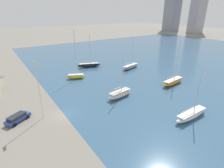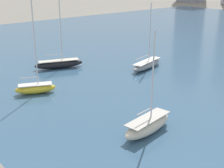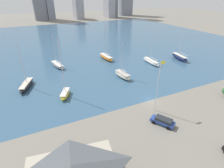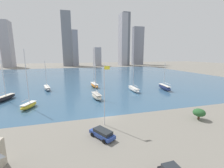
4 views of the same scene
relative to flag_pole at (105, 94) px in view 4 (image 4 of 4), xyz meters
The scene contains 13 objects.
ground_plane 8.03m from the flag_pole, 69.21° to the left, with size 500.00×500.00×0.00m, color gray.
harbor_water 74.33m from the flag_pole, 88.82° to the left, with size 180.00×140.00×0.00m.
flag_pole is the anchor object (origin of this frame).
yard_shrub 22.28m from the flag_pole, ahead, with size 2.66×2.66×2.50m.
distant_city_skyline 175.37m from the flag_pole, 92.77° to the left, with size 212.60×25.92×68.30m.
sailboat_navy 40.51m from the flag_pole, 37.91° to the left, with size 3.37×10.04×11.38m.
sailboat_cream 20.19m from the flag_pole, 85.19° to the left, with size 3.34×8.02×11.75m.
sailboat_yellow 24.46m from the flag_pole, 139.45° to the left, with size 4.32×6.32×16.09m.
sailboat_white 32.23m from the flag_pole, 55.16° to the left, with size 2.16×9.86×11.26m.
sailboat_gray 41.79m from the flag_pole, 113.12° to the left, with size 4.38×9.84×12.27m.
sailboat_orange 38.84m from the flag_pole, 84.16° to the left, with size 3.22×9.94×14.59m.
sailboat_black 37.69m from the flag_pole, 137.28° to the left, with size 5.20×9.45×13.14m.
parked_wagon_blue 7.78m from the flag_pole, 108.01° to the right, with size 4.21×5.33×1.58m.
Camera 4 is at (-8.07, -32.84, 14.65)m, focal length 24.00 mm.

